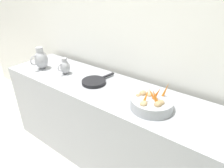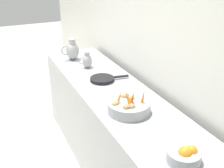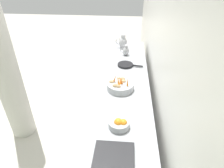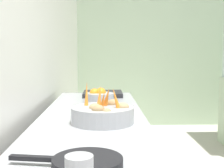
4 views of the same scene
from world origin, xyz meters
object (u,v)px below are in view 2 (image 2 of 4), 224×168
Objects in this scene: orange_bowl at (184,155)px; metal_pitcher_tall at (72,50)px; vegetable_colander at (129,106)px; skillet_on_counter at (103,79)px; metal_pitcher_short at (87,61)px.

orange_bowl is 0.84× the size of metal_pitcher_tall.
vegetable_colander is at bearing -87.74° from orange_bowl.
vegetable_colander is at bearing 90.81° from metal_pitcher_tall.
skillet_on_counter is (-0.06, -0.66, -0.03)m from vegetable_colander.
skillet_on_counter is (-0.01, 0.41, -0.06)m from metal_pitcher_short.
vegetable_colander is 0.67m from orange_bowl.
skillet_on_counter is at bearing -91.26° from orange_bowl.
metal_pitcher_short is at bearing -88.26° from skillet_on_counter.
orange_bowl is (-0.03, 0.67, -0.01)m from vegetable_colander.
orange_bowl is at bearing 92.26° from vegetable_colander.
metal_pitcher_tall is 0.64× the size of skillet_on_counter.
metal_pitcher_tall is (0.05, -2.06, 0.07)m from orange_bowl.
metal_pitcher_short is (-0.04, -1.06, 0.03)m from vegetable_colander.
skillet_on_counter is at bearing 95.88° from metal_pitcher_tall.
metal_pitcher_short is at bearing 100.94° from metal_pitcher_tall.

